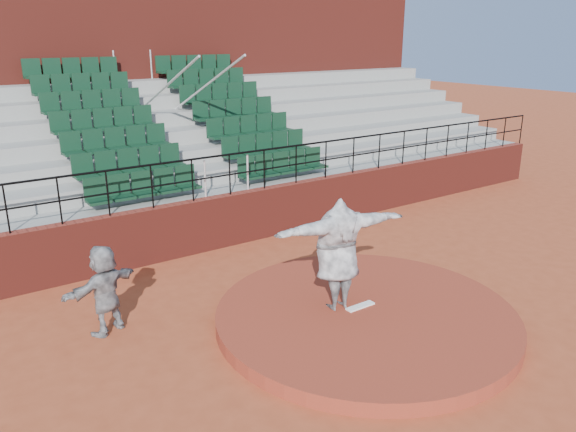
# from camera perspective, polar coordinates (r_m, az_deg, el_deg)

# --- Properties ---
(ground) EXTENTS (90.00, 90.00, 0.00)m
(ground) POSITION_cam_1_polar(r_m,az_deg,el_deg) (10.64, 7.84, -10.64)
(ground) COLOR #9C4123
(ground) RESTS_ON ground
(pitchers_mound) EXTENTS (5.50, 5.50, 0.25)m
(pitchers_mound) POSITION_cam_1_polar(r_m,az_deg,el_deg) (10.59, 7.87, -10.04)
(pitchers_mound) COLOR maroon
(pitchers_mound) RESTS_ON ground
(pitching_rubber) EXTENTS (0.60, 0.15, 0.03)m
(pitching_rubber) POSITION_cam_1_polar(r_m,az_deg,el_deg) (10.62, 7.35, -9.07)
(pitching_rubber) COLOR white
(pitching_rubber) RESTS_ON pitchers_mound
(boundary_wall) EXTENTS (24.00, 0.30, 1.30)m
(boundary_wall) POSITION_cam_1_polar(r_m,az_deg,el_deg) (14.14, -5.79, -0.33)
(boundary_wall) COLOR maroon
(boundary_wall) RESTS_ON ground
(wall_railing) EXTENTS (24.04, 0.05, 1.03)m
(wall_railing) POSITION_cam_1_polar(r_m,az_deg,el_deg) (13.77, -5.97, 5.13)
(wall_railing) COLOR black
(wall_railing) RESTS_ON boundary_wall
(seating_deck) EXTENTS (24.00, 5.97, 4.63)m
(seating_deck) POSITION_cam_1_polar(r_m,az_deg,el_deg) (17.12, -11.89, 5.32)
(seating_deck) COLOR gray
(seating_deck) RESTS_ON ground
(press_box_facade) EXTENTS (24.00, 3.00, 7.10)m
(press_box_facade) POSITION_cam_1_polar(r_m,az_deg,el_deg) (20.48, -16.79, 12.98)
(press_box_facade) COLOR maroon
(press_box_facade) RESTS_ON ground
(pitcher) EXTENTS (2.66, 1.10, 2.10)m
(pitcher) POSITION_cam_1_polar(r_m,az_deg,el_deg) (10.16, 5.07, -3.86)
(pitcher) COLOR black
(pitcher) RESTS_ON pitchers_mound
(fielder) EXTENTS (1.59, 1.02, 1.64)m
(fielder) POSITION_cam_1_polar(r_m,az_deg,el_deg) (10.40, -18.10, -7.09)
(fielder) COLOR black
(fielder) RESTS_ON ground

